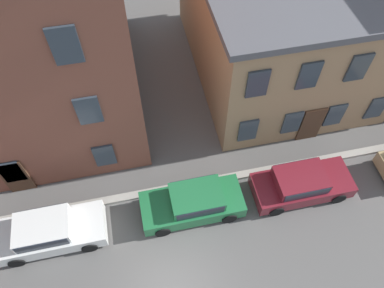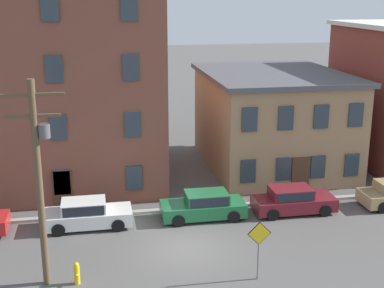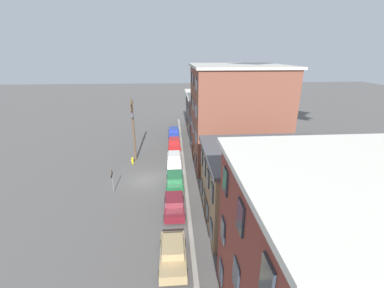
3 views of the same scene
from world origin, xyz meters
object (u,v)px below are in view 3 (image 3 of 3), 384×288
object	(u,v)px
fire_hydrant	(133,160)
car_maroon	(174,204)
caution_sign	(112,177)
car_tan	(173,252)
car_red	(174,143)
car_white	(174,158)
utility_pole	(133,127)
car_green	(175,180)
car_blue	(174,132)

from	to	relation	value
fire_hydrant	car_maroon	bearing A→B (deg)	25.81
caution_sign	fire_hydrant	bearing A→B (deg)	172.46
car_tan	car_red	bearing A→B (deg)	179.15
car_white	caution_sign	size ratio (longest dim) A/B	1.70
fire_hydrant	car_red	bearing A→B (deg)	135.44
car_maroon	utility_pole	size ratio (longest dim) A/B	0.52
car_tan	car_white	bearing A→B (deg)	179.16
car_white	car_green	world-z (taller)	same
caution_sign	car_maroon	bearing A→B (deg)	58.65
car_tan	caution_sign	xyz separation A→B (m)	(-10.11, -6.30, 0.98)
car_white	car_maroon	distance (m)	10.95
car_blue	car_white	size ratio (longest dim) A/B	1.00
car_white	car_green	distance (m)	6.10
car_white	car_maroon	bearing A→B (deg)	-0.49
car_white	fire_hydrant	bearing A→B (deg)	-93.83
car_red	caution_sign	bearing A→B (deg)	-26.81
car_red	car_green	distance (m)	12.22
caution_sign	fire_hydrant	size ratio (longest dim) A/B	2.69
car_maroon	fire_hydrant	xyz separation A→B (m)	(-11.32, -5.48, -0.27)
car_green	car_tan	distance (m)	11.03
car_white	car_maroon	size ratio (longest dim) A/B	1.00
car_red	car_green	world-z (taller)	same
car_green	fire_hydrant	distance (m)	8.55
utility_pole	fire_hydrant	bearing A→B (deg)	-12.76
car_blue	car_green	xyz separation A→B (m)	(18.21, -0.02, 0.00)
utility_pole	car_white	bearing A→B (deg)	73.70
utility_pole	fire_hydrant	size ratio (longest dim) A/B	8.80
car_maroon	car_tan	bearing A→B (deg)	-1.47
car_white	car_tan	xyz separation A→B (m)	(17.12, -0.25, 0.00)
utility_pole	fire_hydrant	xyz separation A→B (m)	(1.18, -0.27, -4.27)
utility_pole	car_blue	bearing A→B (deg)	153.14
car_tan	car_blue	bearing A→B (deg)	179.41
car_maroon	utility_pole	bearing A→B (deg)	-157.38
car_blue	fire_hydrant	bearing A→B (deg)	-25.56
caution_sign	car_white	bearing A→B (deg)	136.99
car_tan	caution_sign	size ratio (longest dim) A/B	1.70
car_blue	caution_sign	bearing A→B (deg)	-19.02
car_white	car_tan	bearing A→B (deg)	-0.84
car_maroon	caution_sign	world-z (taller)	caution_sign
car_green	caution_sign	bearing A→B (deg)	-82.01
car_blue	utility_pole	xyz separation A→B (m)	(10.56, -5.35, 4.01)
utility_pole	fire_hydrant	world-z (taller)	utility_pole
utility_pole	car_green	bearing A→B (deg)	34.86
car_red	utility_pole	bearing A→B (deg)	-49.72
car_blue	car_white	xyz separation A→B (m)	(12.12, -0.05, 0.00)
car_blue	car_maroon	world-z (taller)	same
car_blue	utility_pole	size ratio (longest dim) A/B	0.52
car_blue	car_tan	xyz separation A→B (m)	(29.24, -0.30, 0.00)
car_red	car_green	size ratio (longest dim) A/B	1.00
car_white	car_tan	size ratio (longest dim) A/B	1.00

